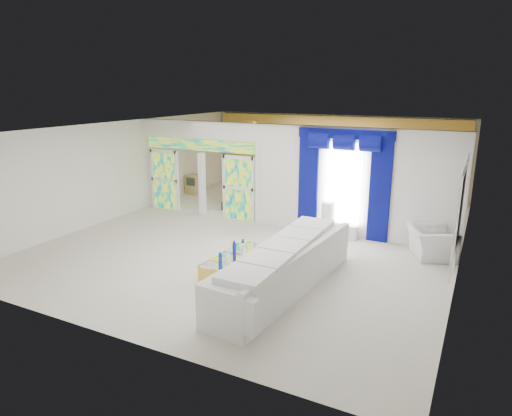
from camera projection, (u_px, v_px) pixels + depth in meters
The scene contains 22 objects.
floor at pixel (266, 234), 12.72m from camera, with size 12.00×12.00×0.00m, color #B7AF9E.
dividing_wall at pixel (353, 183), 12.25m from camera, with size 5.70×0.18×3.00m, color white.
dividing_header at pixel (198, 130), 14.12m from camera, with size 4.30×0.18×0.55m, color white.
stained_panel_left at pixel (165, 180), 15.20m from camera, with size 0.95×0.04×2.00m, color #994C3F.
stained_panel_right at pixel (239, 188), 13.95m from camera, with size 0.95×0.04×2.00m, color #994C3F.
stained_transom at pixel (199, 145), 14.25m from camera, with size 4.00×0.05×0.35m, color #994C3F.
window_pane at pixel (343, 185), 12.28m from camera, with size 1.00×0.02×2.30m, color white.
blue_drape_left at pixel (308, 183), 12.71m from camera, with size 0.55×0.10×2.80m, color #030A44.
blue_drape_right at pixel (380, 190), 11.83m from camera, with size 0.55×0.10×2.80m, color #030A44.
blue_pelmet at pixel (346, 134), 11.90m from camera, with size 2.60×0.12×0.25m, color #030A44.
wall_mirror at pixel (461, 211), 9.29m from camera, with size 0.04×2.70×1.90m, color white.
gold_curtains at pixel (333, 154), 17.41m from camera, with size 9.70×0.12×2.90m, color gold.
white_sofa at pixel (285, 269), 9.20m from camera, with size 0.97×4.51×0.86m, color silver.
coffee_table at pixel (235, 263), 10.11m from camera, with size 0.61×1.84×0.41m, color gold.
console_table at pixel (337, 230), 12.52m from camera, with size 1.10×0.35×0.37m, color silver.
table_lamp at pixel (328, 212), 12.52m from camera, with size 0.36×0.36×0.58m, color white.
armchair at pixel (431, 242), 10.98m from camera, with size 1.12×0.98×0.73m, color silver.
grand_piano at pixel (256, 188), 16.57m from camera, with size 1.34×1.76×0.89m, color black.
piano_bench at pixel (234, 205), 15.28m from camera, with size 0.84×0.33×0.28m, color black.
tv_console at pixel (194, 184), 17.46m from camera, with size 0.52×0.47×0.76m, color tan.
chandelier at pixel (250, 127), 15.96m from camera, with size 0.60×0.60×0.60m, color gold.
decanters at pixel (233, 252), 9.96m from camera, with size 0.22×1.18×0.27m.
Camera 1 is at (5.24, -10.89, 4.03)m, focal length 31.67 mm.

